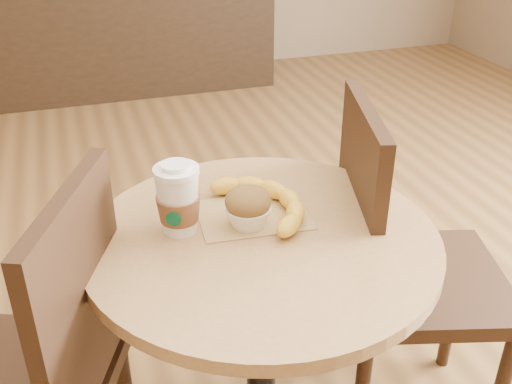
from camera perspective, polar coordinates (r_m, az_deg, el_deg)
cafe_table at (r=1.38m, az=0.52°, el=-11.02°), size 0.75×0.75×0.75m
chair_left at (r=1.36m, az=-20.08°, el=-15.93°), size 0.54×0.54×0.94m
chair_right at (r=1.60m, az=13.53°, el=-6.81°), size 0.52×0.52×0.96m
service_counter at (r=4.39m, az=-13.86°, el=16.07°), size 2.30×0.65×1.04m
kraft_bag at (r=1.32m, az=-0.28°, el=-2.19°), size 0.25×0.20×0.00m
coffee_cup at (r=1.25m, az=-7.42°, el=-0.89°), size 0.09×0.10×0.16m
muffin at (r=1.26m, az=-0.75°, el=-1.47°), size 0.10×0.10×0.09m
banana at (r=1.32m, az=0.78°, el=-1.09°), size 0.27×0.33×0.04m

